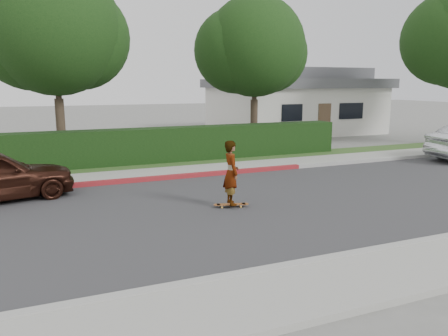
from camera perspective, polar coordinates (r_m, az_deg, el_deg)
The scene contains 12 objects.
ground at distance 13.64m, azimuth 15.18°, elevation -3.40°, with size 120.00×120.00×0.00m, color slate.
road at distance 13.63m, azimuth 15.18°, elevation -3.38°, with size 60.00×8.00×0.01m, color #2D2D30.
curb_far at distance 16.95m, azimuth 6.72°, elevation -0.05°, with size 60.00×0.20×0.15m, color #9E9E99.
curb_red_section at distance 15.18m, azimuth -9.98°, elevation -1.43°, with size 12.00×0.21×0.15m, color maroon.
sidewalk_far at distance 17.73m, azimuth 5.30°, elevation 0.42°, with size 60.00×1.60×0.12m, color gray.
planting_strip at distance 19.14m, azimuth 3.06°, elevation 1.20°, with size 60.00×1.60×0.10m, color #2D4C1E.
hedge at distance 18.52m, azimuth -6.14°, elevation 3.01°, with size 15.00×1.00×1.50m, color black.
tree_left at distance 19.19m, azimuth -21.37°, elevation 16.14°, with size 5.99×5.21×8.00m.
tree_center at distance 21.90m, azimuth 3.79°, elevation 15.17°, with size 5.66×4.84×7.44m.
house at distance 30.98m, azimuth 8.99°, elevation 8.63°, with size 10.60×8.60×4.30m.
skateboard at distance 11.83m, azimuth 0.94°, elevation -4.79°, with size 0.97×0.44×0.09m.
skateboarder at distance 11.62m, azimuth 0.95°, elevation -0.62°, with size 0.63×0.41×1.73m, color white.
Camera 1 is at (-8.19, -10.39, 3.30)m, focal length 35.00 mm.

